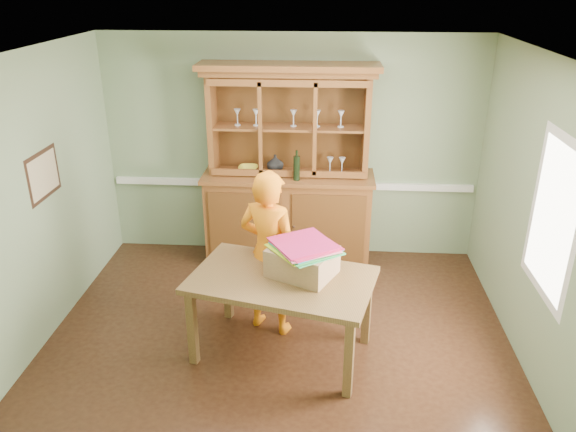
# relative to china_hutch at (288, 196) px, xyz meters

# --- Properties ---
(floor) EXTENTS (4.50, 4.50, 0.00)m
(floor) POSITION_rel_china_hutch_xyz_m (0.02, -1.73, -0.83)
(floor) COLOR #442715
(floor) RESTS_ON ground
(ceiling) EXTENTS (4.50, 4.50, 0.00)m
(ceiling) POSITION_rel_china_hutch_xyz_m (0.02, -1.73, 1.87)
(ceiling) COLOR white
(ceiling) RESTS_ON wall_back
(wall_back) EXTENTS (4.50, 0.00, 4.50)m
(wall_back) POSITION_rel_china_hutch_xyz_m (0.02, 0.27, 0.52)
(wall_back) COLOR gray
(wall_back) RESTS_ON floor
(wall_left) EXTENTS (0.00, 4.00, 4.00)m
(wall_left) POSITION_rel_china_hutch_xyz_m (-2.23, -1.73, 0.52)
(wall_left) COLOR gray
(wall_left) RESTS_ON floor
(wall_right) EXTENTS (0.00, 4.00, 4.00)m
(wall_right) POSITION_rel_china_hutch_xyz_m (2.27, -1.73, 0.52)
(wall_right) COLOR gray
(wall_right) RESTS_ON floor
(wall_front) EXTENTS (4.50, 0.00, 4.50)m
(wall_front) POSITION_rel_china_hutch_xyz_m (0.02, -3.73, 0.52)
(wall_front) COLOR gray
(wall_front) RESTS_ON floor
(chair_rail) EXTENTS (4.41, 0.05, 0.08)m
(chair_rail) POSITION_rel_china_hutch_xyz_m (0.02, 0.25, 0.07)
(chair_rail) COLOR white
(chair_rail) RESTS_ON wall_back
(framed_map) EXTENTS (0.03, 0.60, 0.46)m
(framed_map) POSITION_rel_china_hutch_xyz_m (-2.21, -1.43, 0.72)
(framed_map) COLOR #311E13
(framed_map) RESTS_ON wall_left
(window_panel) EXTENTS (0.03, 0.96, 1.36)m
(window_panel) POSITION_rel_china_hutch_xyz_m (2.25, -2.03, 0.67)
(window_panel) COLOR white
(window_panel) RESTS_ON wall_right
(china_hutch) EXTENTS (2.03, 0.67, 2.39)m
(china_hutch) POSITION_rel_china_hutch_xyz_m (0.00, 0.00, 0.00)
(china_hutch) COLOR brown
(china_hutch) RESTS_ON floor
(dining_table) EXTENTS (1.79, 1.32, 0.80)m
(dining_table) POSITION_rel_china_hutch_xyz_m (0.07, -1.90, -0.13)
(dining_table) COLOR brown
(dining_table) RESTS_ON floor
(cardboard_box) EXTENTS (0.69, 0.64, 0.26)m
(cardboard_box) POSITION_rel_china_hutch_xyz_m (0.25, -1.82, 0.10)
(cardboard_box) COLOR #A47B55
(cardboard_box) RESTS_ON dining_table
(kite_stack) EXTENTS (0.67, 0.67, 0.06)m
(kite_stack) POSITION_rel_china_hutch_xyz_m (0.27, -1.85, 0.26)
(kite_stack) COLOR #39C376
(kite_stack) RESTS_ON cardboard_box
(person) EXTENTS (0.71, 0.59, 1.67)m
(person) POSITION_rel_china_hutch_xyz_m (-0.08, -1.49, -0.00)
(person) COLOR orange
(person) RESTS_ON floor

